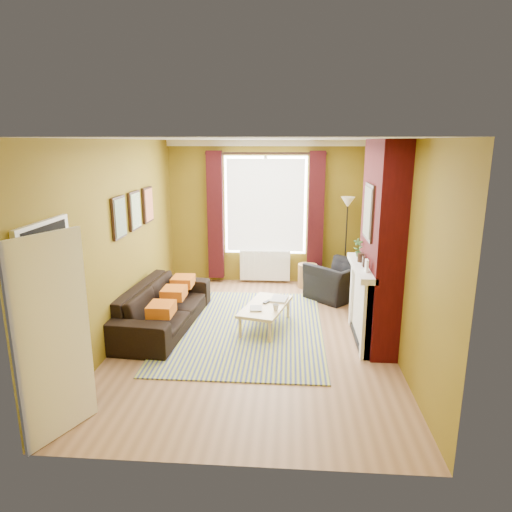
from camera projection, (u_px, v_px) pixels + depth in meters
name	position (u px, v px, depth m)	size (l,w,h in m)	color
ground	(255.00, 336.00, 6.66)	(5.50, 5.50, 0.00)	brown
room_walls	(300.00, 241.00, 6.55)	(3.82, 5.54, 2.83)	olive
striped_rug	(244.00, 328.00, 6.95)	(2.35, 3.25, 0.02)	navy
sofa	(163.00, 306.00, 6.94)	(2.27, 0.89, 0.66)	black
armchair	(339.00, 281.00, 8.22)	(1.01, 0.89, 0.66)	black
coffee_table	(266.00, 307.00, 6.89)	(0.82, 1.21, 0.37)	#D2B679
wicker_stool	(307.00, 276.00, 8.87)	(0.47, 0.47, 0.46)	olive
floor_lamp	(347.00, 217.00, 8.53)	(0.30, 0.30, 1.77)	black
book_a	(250.00, 308.00, 6.71)	(0.17, 0.23, 0.02)	#999999
book_b	(272.00, 298.00, 7.14)	(0.24, 0.33, 0.03)	#999999
mug	(276.00, 307.00, 6.67)	(0.09, 0.09, 0.09)	#999999
tv_remote	(267.00, 302.00, 6.98)	(0.13, 0.16, 0.02)	#27272A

